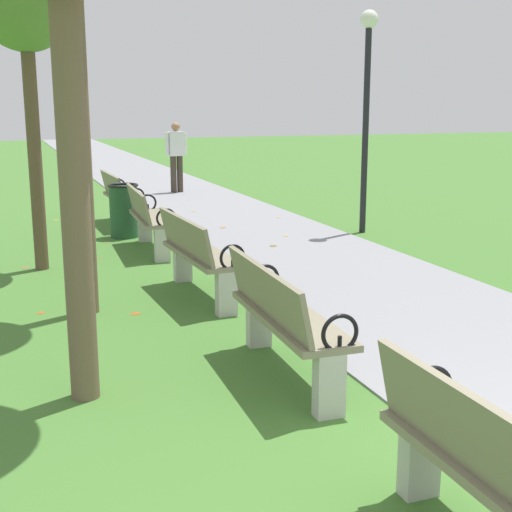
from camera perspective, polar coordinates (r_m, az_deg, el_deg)
name	(u,v)px	position (r m, az deg, el deg)	size (l,w,h in m)	color
paved_walkway	(141,176)	(20.61, -9.38, 6.44)	(2.78, 44.00, 0.02)	gray
park_bench_1	(508,483)	(3.33, 19.82, -17.02)	(0.48, 1.60, 0.90)	gray
park_bench_2	(283,317)	(5.33, 2.25, -5.01)	(0.52, 1.61, 0.90)	gray
park_bench_3	(198,254)	(7.56, -4.78, 0.17)	(0.55, 1.62, 0.90)	gray
park_bench_4	(149,218)	(10.05, -8.74, 3.11)	(0.54, 1.62, 0.90)	gray
park_bench_5	(121,197)	(12.35, -10.96, 4.73)	(0.52, 1.61, 0.90)	gray
pedestrian_walking	(176,153)	(16.58, -6.52, 8.31)	(0.53, 0.25, 1.62)	#3D3328
trash_bin	(124,210)	(11.21, -10.72, 3.66)	(0.48, 0.48, 0.84)	#234C2D
lamp_post	(367,88)	(11.43, 9.02, 13.38)	(0.28, 0.28, 3.48)	black
scattered_leaves	(176,270)	(8.88, -6.56, -1.17)	(4.88, 14.49, 0.02)	#93511E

